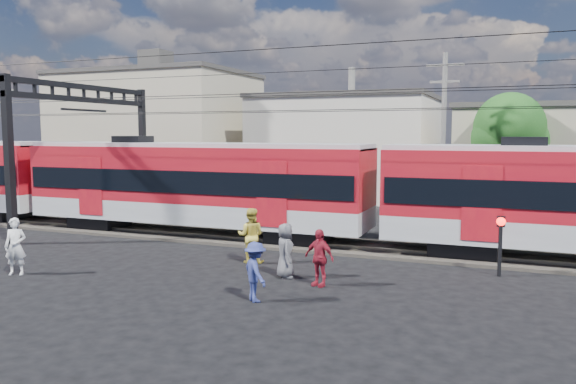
# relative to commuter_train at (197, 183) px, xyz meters

# --- Properties ---
(ground) EXTENTS (120.00, 120.00, 0.00)m
(ground) POSITION_rel_commuter_train_xyz_m (3.82, -8.00, -2.40)
(ground) COLOR black
(ground) RESTS_ON ground
(track_bed) EXTENTS (70.00, 3.40, 0.12)m
(track_bed) POSITION_rel_commuter_train_xyz_m (3.82, 0.00, -2.34)
(track_bed) COLOR #2D2823
(track_bed) RESTS_ON ground
(rail_near) EXTENTS (70.00, 0.12, 0.12)m
(rail_near) POSITION_rel_commuter_train_xyz_m (3.82, -0.75, -2.22)
(rail_near) COLOR #59544C
(rail_near) RESTS_ON track_bed
(rail_far) EXTENTS (70.00, 0.12, 0.12)m
(rail_far) POSITION_rel_commuter_train_xyz_m (3.82, 0.75, -2.22)
(rail_far) COLOR #59544C
(rail_far) RESTS_ON track_bed
(commuter_train) EXTENTS (50.30, 3.08, 4.17)m
(commuter_train) POSITION_rel_commuter_train_xyz_m (0.00, 0.00, 0.00)
(commuter_train) COLOR black
(commuter_train) RESTS_ON ground
(catenary) EXTENTS (70.00, 9.30, 7.52)m
(catenary) POSITION_rel_commuter_train_xyz_m (-4.83, -0.00, 2.73)
(catenary) COLOR black
(catenary) RESTS_ON ground
(building_west) EXTENTS (14.28, 10.20, 9.30)m
(building_west) POSITION_rel_commuter_train_xyz_m (-13.18, 16.00, 2.25)
(building_west) COLOR tan
(building_west) RESTS_ON ground
(building_midwest) EXTENTS (12.24, 12.24, 7.30)m
(building_midwest) POSITION_rel_commuter_train_xyz_m (1.82, 19.00, 1.25)
(building_midwest) COLOR #BFB5A7
(building_midwest) RESTS_ON ground
(utility_pole_mid) EXTENTS (1.80, 0.24, 8.50)m
(utility_pole_mid) POSITION_rel_commuter_train_xyz_m (9.82, 7.00, 2.13)
(utility_pole_mid) COLOR slate
(utility_pole_mid) RESTS_ON ground
(utility_pole_west) EXTENTS (1.80, 0.24, 8.00)m
(utility_pole_west) POSITION_rel_commuter_train_xyz_m (-18.18, 6.00, 1.88)
(utility_pole_west) COLOR slate
(utility_pole_west) RESTS_ON ground
(tree_near) EXTENTS (3.82, 3.64, 6.72)m
(tree_near) POSITION_rel_commuter_train_xyz_m (13.00, 10.09, 2.26)
(tree_near) COLOR #382619
(tree_near) RESTS_ON ground
(pedestrian_a) EXTENTS (0.81, 0.69, 1.87)m
(pedestrian_a) POSITION_rel_commuter_train_xyz_m (-1.88, -8.26, -1.47)
(pedestrian_a) COLOR silver
(pedestrian_a) RESTS_ON ground
(pedestrian_b) EXTENTS (1.11, 0.96, 1.96)m
(pedestrian_b) POSITION_rel_commuter_train_xyz_m (4.50, -3.88, -1.42)
(pedestrian_b) COLOR gold
(pedestrian_b) RESTS_ON ground
(pedestrian_c) EXTENTS (1.20, 1.18, 1.66)m
(pedestrian_c) POSITION_rel_commuter_train_xyz_m (6.62, -8.01, -1.57)
(pedestrian_c) COLOR navy
(pedestrian_c) RESTS_ON ground
(pedestrian_d) EXTENTS (1.10, 0.70, 1.74)m
(pedestrian_d) POSITION_rel_commuter_train_xyz_m (7.73, -5.87, -1.53)
(pedestrian_d) COLOR maroon
(pedestrian_d) RESTS_ON ground
(pedestrian_e) EXTENTS (0.90, 1.02, 1.75)m
(pedestrian_e) POSITION_rel_commuter_train_xyz_m (6.41, -5.33, -1.53)
(pedestrian_e) COLOR #515157
(pedestrian_e) RESTS_ON ground
(crossing_signal) EXTENTS (0.29, 0.29, 1.97)m
(crossing_signal) POSITION_rel_commuter_train_xyz_m (12.77, -2.62, -1.04)
(crossing_signal) COLOR black
(crossing_signal) RESTS_ON ground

